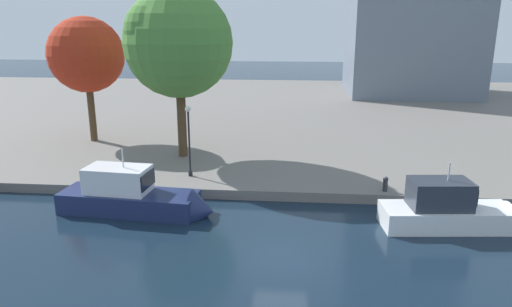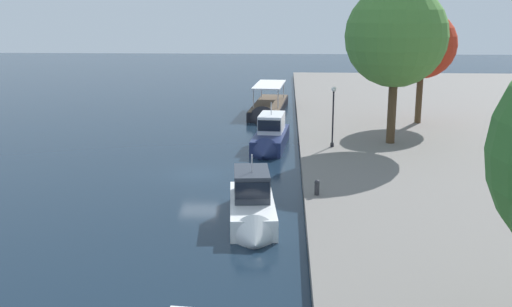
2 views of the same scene
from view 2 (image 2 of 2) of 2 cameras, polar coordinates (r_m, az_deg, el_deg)
ground_plane at (r=39.00m, az=-5.58°, el=-2.08°), size 220.00×220.00×0.00m
tour_boat_0 at (r=61.73m, az=1.20°, el=4.19°), size 13.99×4.03×4.20m
motor_yacht_1 at (r=46.18m, az=1.37°, el=1.41°), size 8.70×3.01×4.29m
motor_yacht_2 at (r=30.09m, az=-0.36°, el=-5.55°), size 7.70×2.88×4.21m
mooring_bollard_1 at (r=32.76m, az=5.94°, el=-3.23°), size 0.30×0.30×0.87m
lamp_post at (r=43.98m, az=7.50°, el=3.99°), size 0.37×0.37×4.52m
tree_1 at (r=45.55m, az=13.09°, el=11.17°), size 7.61×7.61×11.93m
tree_2 at (r=54.81m, az=15.98°, el=10.13°), size 5.98×5.98×10.01m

